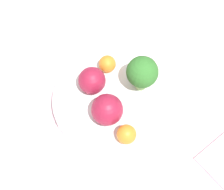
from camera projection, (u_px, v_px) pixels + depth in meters
name	position (u px, v px, depth m)	size (l,w,h in m)	color
ground_plane	(112.00, 110.00, 0.77)	(6.00, 6.00, 0.00)	gray
table_surface	(112.00, 108.00, 0.76)	(1.20, 1.20, 0.02)	silver
bowl	(112.00, 102.00, 0.74)	(0.23, 0.23, 0.03)	white
broccoli	(142.00, 73.00, 0.69)	(0.06, 0.06, 0.08)	#8CB76B
apple_red	(92.00, 81.00, 0.71)	(0.05, 0.05, 0.05)	maroon
apple_green	(107.00, 110.00, 0.68)	(0.06, 0.06, 0.06)	maroon
orange_front	(107.00, 64.00, 0.74)	(0.03, 0.03, 0.03)	orange
orange_back	(127.00, 134.00, 0.66)	(0.04, 0.04, 0.04)	orange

